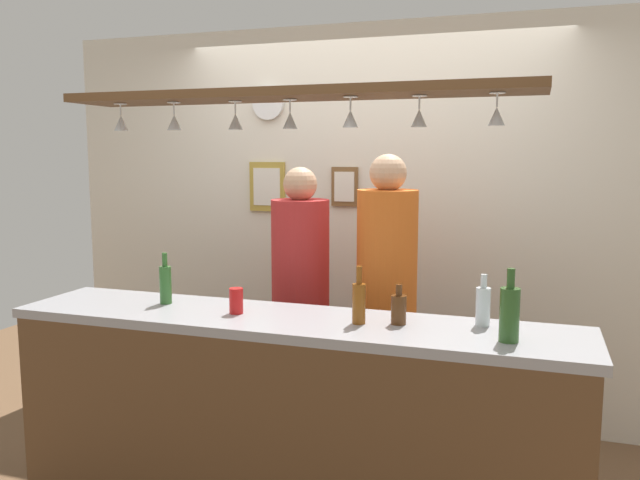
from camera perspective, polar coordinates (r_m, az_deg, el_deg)
back_wall at (r=4.31m, az=4.24°, el=1.53°), size 4.40×0.06×2.60m
bar_counter at (r=2.96m, az=-3.83°, el=-13.69°), size 2.70×0.55×1.01m
overhead_glass_rack at (r=2.96m, az=-2.53°, el=12.80°), size 2.20×0.36×0.04m
hanging_wineglass_far_left at (r=3.35m, az=-17.25°, el=9.96°), size 0.07×0.07×0.13m
hanging_wineglass_left at (r=3.20m, az=-12.81°, el=10.24°), size 0.07×0.07×0.13m
hanging_wineglass_center_left at (r=3.08m, az=-7.51°, el=10.46°), size 0.07×0.07×0.13m
hanging_wineglass_center at (r=2.96m, az=-2.67°, el=10.64°), size 0.07×0.07×0.13m
hanging_wineglass_center_right at (r=2.82m, az=2.71°, el=10.80°), size 0.07×0.07×0.13m
hanging_wineglass_right at (r=2.80m, az=8.79°, el=10.74°), size 0.07×0.07×0.13m
hanging_wineglass_far_right at (r=2.73m, az=15.41°, el=10.64°), size 0.07×0.07×0.13m
person_left_red_shirt at (r=3.79m, az=-1.74°, el=-3.66°), size 0.34×0.34×1.68m
person_right_orange_shirt at (r=3.63m, az=5.94°, el=-3.40°), size 0.34×0.34×1.76m
bottle_beer_amber_tall at (r=2.87m, az=3.48°, el=-5.48°), size 0.06×0.06×0.26m
bottle_soda_clear at (r=2.92m, az=14.27°, el=-5.63°), size 0.06×0.06×0.23m
bottle_beer_brown_stubby at (r=2.89m, az=7.00°, el=-6.07°), size 0.07×0.07×0.18m
bottle_champagne_green at (r=2.70m, az=16.48°, el=-6.23°), size 0.08×0.08×0.30m
bottle_beer_green_import at (r=3.34m, az=-13.56°, el=-3.77°), size 0.06×0.06×0.26m
drink_can at (r=3.08m, az=-7.45°, el=-5.37°), size 0.07×0.07×0.12m
picture_frame_crest at (r=4.29m, az=2.20°, el=4.76°), size 0.18×0.02×0.26m
picture_frame_caricature at (r=4.48m, az=-4.70°, el=4.74°), size 0.26×0.02×0.34m
wall_clock at (r=4.48m, az=-4.63°, el=11.99°), size 0.22×0.03×0.22m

